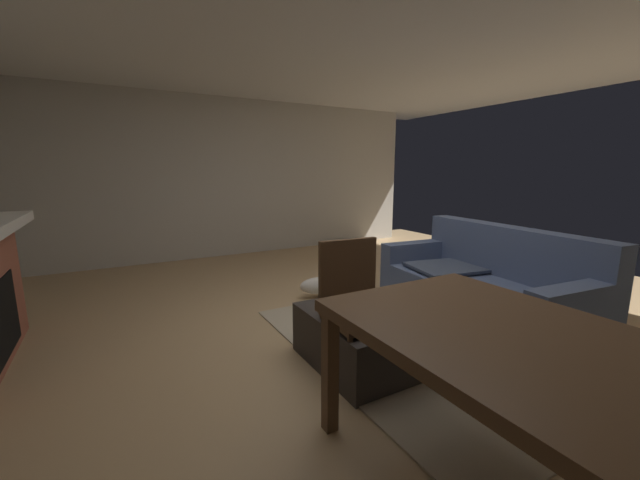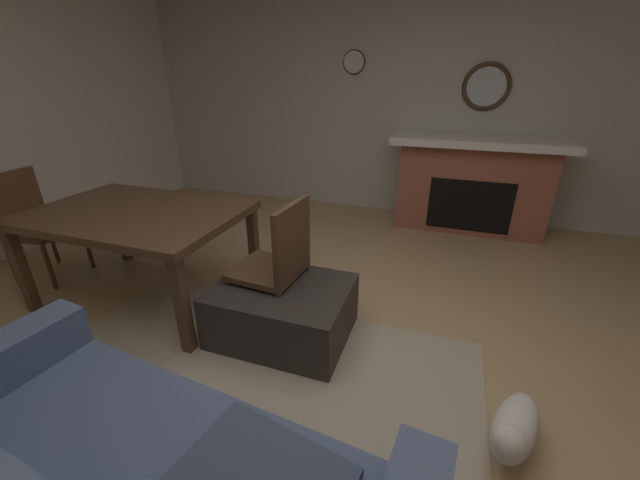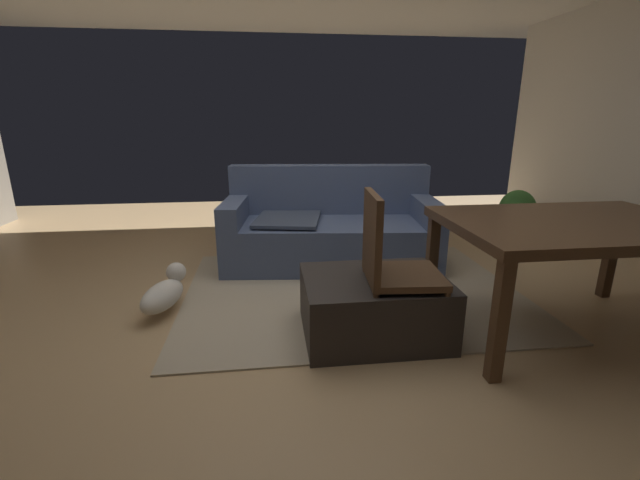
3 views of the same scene
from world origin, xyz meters
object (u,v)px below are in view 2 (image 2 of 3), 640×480
(tv_remote, at_px, (282,276))
(round_wall_mirror, at_px, (486,87))
(dining_chair_east, at_px, (32,219))
(dining_chair_west, at_px, (279,260))
(small_dog, at_px, (514,429))
(dining_table, at_px, (137,220))
(ottoman_coffee_table, at_px, (283,311))
(wall_clock, at_px, (354,62))
(fireplace, at_px, (472,183))

(tv_remote, bearing_deg, round_wall_mirror, -113.94)
(dining_chair_east, height_order, dining_chair_west, same)
(tv_remote, bearing_deg, small_dog, 158.78)
(tv_remote, distance_m, dining_table, 1.20)
(tv_remote, relative_size, dining_chair_west, 0.17)
(ottoman_coffee_table, bearing_deg, dining_table, -4.78)
(tv_remote, distance_m, dining_chair_west, 0.13)
(dining_table, distance_m, small_dog, 2.71)
(ottoman_coffee_table, bearing_deg, wall_clock, -84.07)
(wall_clock, bearing_deg, tv_remote, 95.27)
(fireplace, distance_m, dining_chair_west, 2.75)
(dining_chair_east, bearing_deg, wall_clock, -127.27)
(ottoman_coffee_table, xyz_separation_m, dining_table, (1.22, -0.10, 0.47))
(dining_table, bearing_deg, fireplace, -134.67)
(ottoman_coffee_table, distance_m, tv_remote, 0.23)
(fireplace, relative_size, dining_table, 1.18)
(ottoman_coffee_table, xyz_separation_m, wall_clock, (0.29, -2.83, 1.59))
(fireplace, distance_m, ottoman_coffee_table, 2.83)
(round_wall_mirror, distance_m, ottoman_coffee_table, 3.35)
(tv_remote, height_order, dining_chair_east, dining_chair_east)
(dining_table, bearing_deg, round_wall_mirror, -131.50)
(dining_chair_east, bearing_deg, small_dog, 171.55)
(fireplace, relative_size, round_wall_mirror, 3.60)
(ottoman_coffee_table, relative_size, small_dog, 1.76)
(round_wall_mirror, height_order, tv_remote, round_wall_mirror)
(tv_remote, bearing_deg, ottoman_coffee_table, 112.79)
(dining_chair_west, distance_m, small_dog, 1.59)
(tv_remote, relative_size, wall_clock, 0.60)
(tv_remote, bearing_deg, fireplace, -116.43)
(small_dog, bearing_deg, dining_chair_east, -8.45)
(dining_chair_west, bearing_deg, wall_clock, -85.08)
(round_wall_mirror, bearing_deg, tv_remote, 65.57)
(dining_chair_west, height_order, small_dog, dining_chair_west)
(ottoman_coffee_table, height_order, dining_chair_west, dining_chair_west)
(dining_table, xyz_separation_m, dining_chair_east, (1.16, 0.01, -0.14))
(ottoman_coffee_table, distance_m, small_dog, 1.46)
(dining_table, xyz_separation_m, dining_chair_west, (-1.16, 0.01, -0.14))
(round_wall_mirror, height_order, dining_chair_west, round_wall_mirror)
(wall_clock, bearing_deg, small_dog, 116.99)
(dining_chair_east, bearing_deg, dining_chair_west, -179.98)
(fireplace, xyz_separation_m, small_dog, (-0.19, 3.01, -0.37))
(round_wall_mirror, xyz_separation_m, dining_chair_east, (3.57, 2.73, -1.01))
(tv_remote, relative_size, dining_chair_east, 0.17)
(ottoman_coffee_table, relative_size, tv_remote, 5.51)
(ottoman_coffee_table, height_order, dining_chair_east, dining_chair_east)
(fireplace, distance_m, tv_remote, 2.74)
(tv_remote, height_order, small_dog, tv_remote)
(small_dog, bearing_deg, dining_chair_west, -21.20)
(dining_chair_west, bearing_deg, dining_table, -0.35)
(tv_remote, bearing_deg, wall_clock, -84.24)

